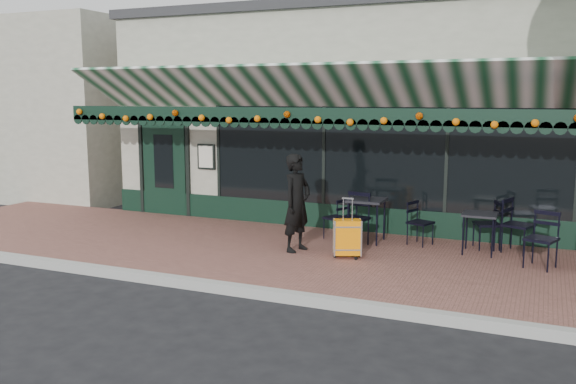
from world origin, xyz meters
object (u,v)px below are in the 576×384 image
at_px(chair_b_front, 354,219).
at_px(chair_a_left, 487,225).
at_px(chair_a_front, 541,240).
at_px(chair_b_right, 420,223).
at_px(cafe_table_a, 480,217).
at_px(suitcase, 347,238).
at_px(chair_a_right, 518,226).
at_px(chair_b_left, 336,218).
at_px(cafe_table_b, 367,203).
at_px(woman, 297,203).

bearing_deg(chair_b_front, chair_a_left, 28.54).
bearing_deg(chair_a_front, chair_b_right, 178.43).
bearing_deg(chair_a_left, cafe_table_a, -36.57).
bearing_deg(suitcase, chair_a_right, 7.07).
bearing_deg(chair_a_front, chair_b_left, -170.37).
xyz_separation_m(chair_a_front, chair_b_right, (-2.01, 0.77, -0.05)).
xyz_separation_m(cafe_table_a, chair_a_right, (0.60, 0.31, -0.16)).
bearing_deg(cafe_table_a, chair_b_left, 178.80).
bearing_deg(chair_b_right, cafe_table_b, 118.86).
height_order(cafe_table_a, cafe_table_b, cafe_table_b).
xyz_separation_m(suitcase, chair_b_right, (0.94, 1.36, 0.06)).
bearing_deg(chair_b_front, chair_b_right, 37.02).
bearing_deg(chair_a_left, cafe_table_b, -105.18).
distance_m(cafe_table_a, chair_a_front, 1.14).
distance_m(cafe_table_a, chair_b_left, 2.58).
relative_size(suitcase, cafe_table_a, 1.44).
height_order(cafe_table_a, chair_b_front, chair_b_front).
bearing_deg(chair_b_left, cafe_table_b, 117.18).
xyz_separation_m(cafe_table_b, chair_b_left, (-0.57, -0.03, -0.32)).
height_order(chair_b_left, chair_b_front, chair_b_front).
xyz_separation_m(suitcase, chair_a_left, (2.06, 1.54, 0.09)).
relative_size(woman, chair_a_front, 1.88).
relative_size(cafe_table_a, chair_a_right, 0.74).
height_order(chair_a_left, chair_a_right, chair_a_right).
relative_size(cafe_table_a, chair_b_front, 0.72).
distance_m(cafe_table_b, chair_b_right, 1.02).
bearing_deg(chair_a_right, chair_b_front, 123.71).
height_order(suitcase, chair_b_right, suitcase).
xyz_separation_m(woman, chair_b_left, (0.34, 1.10, -0.45)).
bearing_deg(cafe_table_b, chair_b_left, -176.75).
bearing_deg(chair_b_right, chair_a_right, -65.23).
relative_size(cafe_table_b, chair_b_left, 1.01).
bearing_deg(chair_a_front, chair_a_right, 132.64).
relative_size(cafe_table_a, chair_a_front, 0.78).
distance_m(chair_a_left, chair_b_left, 2.68).
bearing_deg(cafe_table_b, chair_a_right, 4.95).
height_order(suitcase, chair_a_left, suitcase).
distance_m(woman, chair_b_right, 2.30).
height_order(woman, chair_b_right, woman).
relative_size(cafe_table_a, chair_b_left, 0.88).
bearing_deg(woman, suitcase, -80.39).
bearing_deg(cafe_table_a, chair_a_right, 27.34).
height_order(chair_a_front, chair_b_right, chair_a_front).
relative_size(suitcase, cafe_table_b, 1.26).
relative_size(woman, chair_b_right, 2.12).
bearing_deg(chair_a_front, cafe_table_b, -172.80).
xyz_separation_m(suitcase, chair_b_front, (-0.15, 0.82, 0.15)).
xyz_separation_m(cafe_table_b, chair_a_front, (2.97, -0.65, -0.26)).
distance_m(woman, suitcase, 1.07).
bearing_deg(chair_b_right, chair_a_front, -89.65).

